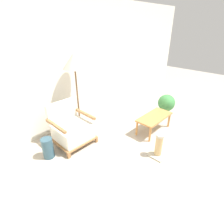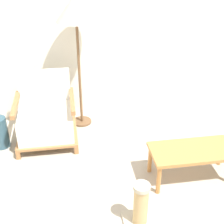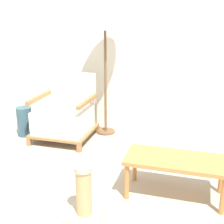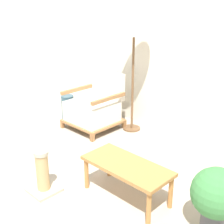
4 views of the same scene
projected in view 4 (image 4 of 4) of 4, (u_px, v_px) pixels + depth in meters
name	position (u px, v px, depth m)	size (l,w,h in m)	color
ground_plane	(28.00, 207.00, 2.94)	(14.00, 14.00, 0.00)	#A89E8E
wall_back	(179.00, 38.00, 4.07)	(8.00, 0.06, 2.70)	silver
armchair	(94.00, 108.00, 4.61)	(0.72, 0.70, 0.82)	olive
floor_lamp	(134.00, 27.00, 4.14)	(0.48, 0.48, 1.69)	brown
coffee_table	(127.00, 169.00, 2.98)	(0.88, 0.41, 0.37)	#B2753D
vase	(68.00, 107.00, 4.98)	(0.20, 0.20, 0.39)	#2D4C5B
potted_plant	(216.00, 196.00, 2.54)	(0.43, 0.43, 0.59)	#4C4C51
scratching_post	(43.00, 175.00, 3.12)	(0.29, 0.29, 0.46)	#B2A893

